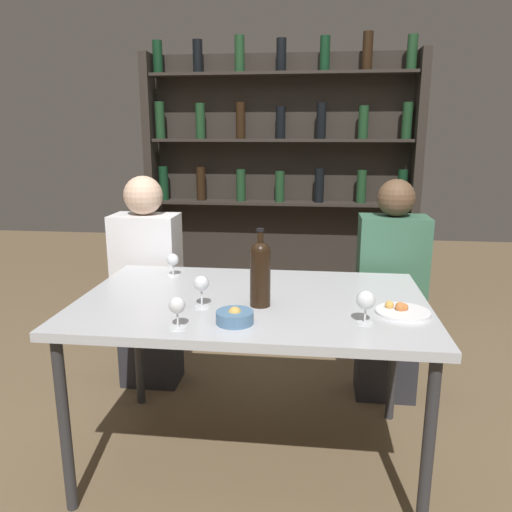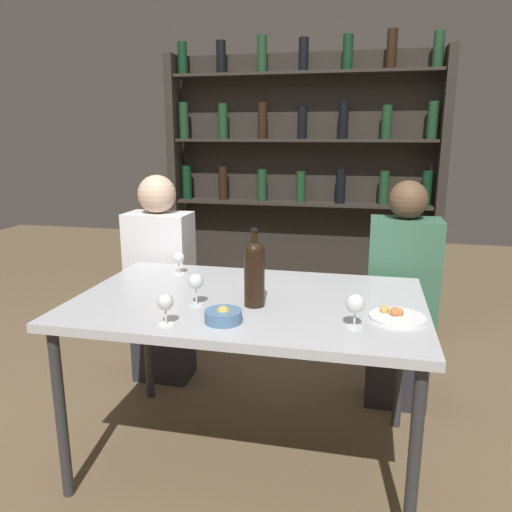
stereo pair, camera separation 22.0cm
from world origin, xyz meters
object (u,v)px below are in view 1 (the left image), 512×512
wine_glass_3 (366,301)px  seated_person_right (389,298)px  snack_bowl (235,317)px  wine_glass_1 (177,307)px  food_plate_0 (402,311)px  wine_glass_2 (201,285)px  wine_glass_0 (173,261)px  wine_bottle (260,271)px  seated_person_left (148,288)px

wine_glass_3 → seated_person_right: size_ratio=0.10×
wine_glass_3 → snack_bowl: size_ratio=0.91×
wine_glass_1 → food_plate_0: (0.82, 0.25, -0.07)m
wine_glass_1 → wine_glass_3: 0.68m
wine_glass_2 → wine_glass_1: bearing=-99.0°
wine_glass_0 → wine_bottle: bearing=-38.7°
wine_glass_1 → seated_person_left: (-0.46, 1.01, -0.26)m
snack_bowl → seated_person_right: bearing=53.3°
wine_glass_0 → snack_bowl: 0.70m
seated_person_left → wine_glass_3: bearing=-38.1°
wine_glass_2 → wine_glass_3: 0.64m
food_plate_0 → seated_person_right: 0.78m
food_plate_0 → seated_person_right: bearing=84.6°
seated_person_left → seated_person_right: seated_person_left is taller
wine_bottle → wine_glass_0: bearing=141.3°
wine_bottle → wine_glass_1: wine_bottle is taller
wine_glass_0 → wine_glass_1: (0.20, -0.65, 0.00)m
wine_bottle → wine_glass_3: (0.40, -0.15, -0.06)m
wine_bottle → food_plate_0: wine_bottle is taller
wine_glass_3 → wine_glass_2: bearing=170.7°
food_plate_0 → wine_glass_3: bearing=-140.3°
wine_glass_2 → seated_person_left: (-0.49, 0.78, -0.28)m
wine_glass_0 → wine_glass_1: wine_glass_1 is taller
wine_glass_3 → wine_glass_0: bearing=148.8°
wine_bottle → wine_glass_2: wine_bottle is taller
wine_bottle → snack_bowl: wine_bottle is taller
food_plate_0 → wine_glass_0: bearing=158.6°
food_plate_0 → seated_person_left: (-1.28, 0.75, -0.19)m
wine_glass_1 → seated_person_right: bearing=48.5°
food_plate_0 → snack_bowl: bearing=-164.2°
snack_bowl → seated_person_right: (0.69, 0.93, -0.21)m
wine_glass_1 → wine_glass_3: wine_glass_3 is taller
food_plate_0 → seated_person_left: seated_person_left is taller
wine_glass_0 → seated_person_left: size_ratio=0.09×
wine_glass_2 → food_plate_0: (0.78, 0.02, -0.08)m
food_plate_0 → seated_person_left: 1.49m
food_plate_0 → snack_bowl: 0.65m
wine_glass_2 → wine_glass_0: bearing=119.4°
seated_person_left → food_plate_0: bearing=-30.6°
seated_person_left → wine_glass_0: bearing=-54.2°
food_plate_0 → seated_person_right: seated_person_right is taller
wine_bottle → wine_glass_2: bearing=-167.9°
wine_bottle → wine_glass_0: wine_bottle is taller
wine_glass_1 → snack_bowl: size_ratio=0.85×
wine_bottle → snack_bowl: size_ratio=2.29×
seated_person_right → wine_glass_2: bearing=-137.6°
wine_glass_1 → wine_glass_2: 0.23m
seated_person_right → wine_bottle: bearing=-130.5°
snack_bowl → seated_person_right: 1.18m
wine_glass_0 → wine_glass_2: 0.49m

